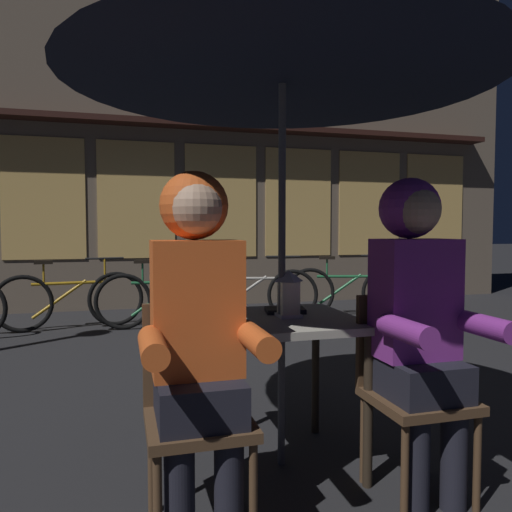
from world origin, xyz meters
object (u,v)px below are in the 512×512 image
object	(u,v)px
lantern	(288,293)
bicycle_second	(71,300)
patio_umbrella	(282,44)
book	(285,310)
cafe_table	(282,337)
bicycle_fifth	(348,291)
bicycle_fourth	(253,294)
chair_left	(196,402)
bicycle_third	(167,299)
person_right_hooded	(418,304)
chair_right	(409,381)
person_left_hooded	(198,315)

from	to	relation	value
lantern	bicycle_second	size ratio (longest dim) A/B	0.14
patio_umbrella	book	distance (m)	1.31
cafe_table	bicycle_second	xyz separation A→B (m)	(-1.34, 3.78, -0.29)
lantern	bicycle_fifth	bearing A→B (deg)	59.91
bicycle_second	bicycle_fourth	distance (m)	2.20
cafe_table	chair_left	xyz separation A→B (m)	(-0.48, -0.37, -0.15)
bicycle_third	patio_umbrella	bearing A→B (deg)	-86.17
person_right_hooded	book	bearing A→B (deg)	127.60
chair_left	bicycle_third	xyz separation A→B (m)	(0.24, 3.94, -0.14)
patio_umbrella	person_right_hooded	bearing A→B (deg)	-41.57
chair_right	bicycle_second	world-z (taller)	chair_right
chair_left	bicycle_third	distance (m)	3.95
bicycle_second	chair_right	bearing A→B (deg)	-66.31
bicycle_third	book	size ratio (longest dim) A/B	8.40
chair_left	chair_right	bearing A→B (deg)	0.00
patio_umbrella	bicycle_fifth	world-z (taller)	patio_umbrella
bicycle_third	bicycle_fourth	world-z (taller)	same
lantern	person_right_hooded	size ratio (longest dim) A/B	0.17
bicycle_fifth	book	size ratio (longest dim) A/B	8.22
bicycle_second	bicycle_third	bearing A→B (deg)	-10.58
cafe_table	chair_left	world-z (taller)	chair_left
patio_umbrella	chair_right	bearing A→B (deg)	-37.55
bicycle_fifth	patio_umbrella	bearing A→B (deg)	-120.52
bicycle_third	bicycle_fourth	bearing A→B (deg)	8.50
patio_umbrella	bicycle_second	size ratio (longest dim) A/B	1.38
bicycle_fourth	patio_umbrella	bearing A→B (deg)	-102.96
bicycle_fourth	book	xyz separation A→B (m)	(-0.80, -3.62, 0.41)
chair_right	person_left_hooded	distance (m)	1.03
bicycle_fifth	chair_right	bearing A→B (deg)	-112.58
cafe_table	person_right_hooded	xyz separation A→B (m)	(0.48, -0.43, 0.21)
person_right_hooded	bicycle_fifth	world-z (taller)	person_right_hooded
lantern	bicycle_second	xyz separation A→B (m)	(-1.37, 3.79, -0.51)
bicycle_second	bicycle_fifth	distance (m)	3.49
lantern	bicycle_fourth	xyz separation A→B (m)	(0.83, 3.75, -0.51)
chair_left	lantern	bearing A→B (deg)	35.24
bicycle_second	bicycle_fourth	xyz separation A→B (m)	(2.20, -0.04, 0.00)
cafe_table	bicycle_third	size ratio (longest dim) A/B	0.44
lantern	bicycle_third	world-z (taller)	lantern
book	person_right_hooded	bearing A→B (deg)	-42.52
patio_umbrella	bicycle_second	xyz separation A→B (m)	(-1.34, 3.78, -1.71)
lantern	chair_right	size ratio (longest dim) A/B	0.27
lantern	person_right_hooded	bearing A→B (deg)	-43.13
person_left_hooded	bicycle_second	distance (m)	4.32
chair_left	bicycle_fourth	bearing A→B (deg)	71.93
cafe_table	chair_right	size ratio (longest dim) A/B	0.85
patio_umbrella	bicycle_fifth	xyz separation A→B (m)	(2.15, 3.64, -1.71)
lantern	book	bearing A→B (deg)	78.37
patio_umbrella	person_right_hooded	distance (m)	1.37
book	cafe_table	bearing A→B (deg)	-106.15
lantern	bicycle_second	bearing A→B (deg)	109.93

